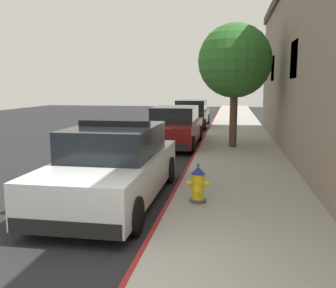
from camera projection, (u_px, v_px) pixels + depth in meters
ground_plane at (84, 149)px, 14.79m from camera, size 33.54×60.00×0.20m
sidewalk_pavement at (239, 149)px, 13.78m from camera, size 2.89×60.00×0.14m
curb_painted_edge at (199, 148)px, 14.02m from camera, size 0.08×60.00×0.14m
police_cruiser at (114, 166)px, 7.78m from camera, size 1.94×4.84×1.68m
parked_car_silver_ahead at (175, 127)px, 15.07m from camera, size 1.94×4.84×1.56m
parked_car_dark_far at (191, 114)px, 22.06m from camera, size 1.94×4.84×1.56m
fire_hydrant at (198, 185)px, 7.28m from camera, size 0.44×0.40×0.76m
street_tree at (235, 61)px, 13.52m from camera, size 2.66×2.66×4.47m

